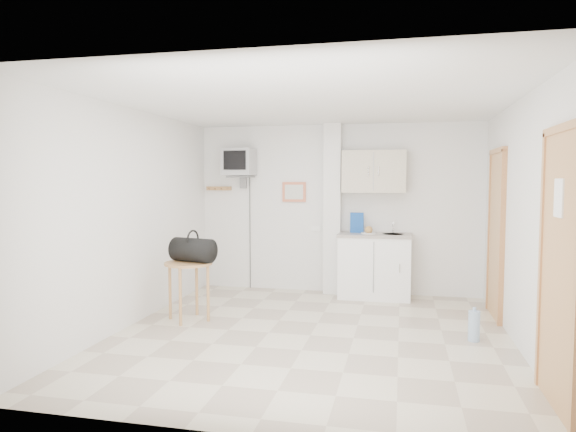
% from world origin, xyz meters
% --- Properties ---
extents(ground, '(4.50, 4.50, 0.00)m').
position_xyz_m(ground, '(0.00, 0.00, 0.00)').
color(ground, beige).
rests_on(ground, ground).
extents(room_envelope, '(4.24, 4.54, 2.55)m').
position_xyz_m(room_envelope, '(0.24, 0.09, 1.54)').
color(room_envelope, white).
rests_on(room_envelope, ground).
extents(kitchenette, '(1.03, 0.58, 2.10)m').
position_xyz_m(kitchenette, '(0.57, 2.00, 0.80)').
color(kitchenette, white).
rests_on(kitchenette, ground).
extents(crt_television, '(0.44, 0.45, 2.15)m').
position_xyz_m(crt_television, '(-1.45, 2.02, 1.94)').
color(crt_television, slate).
rests_on(crt_television, ground).
extents(round_table, '(0.57, 0.57, 0.70)m').
position_xyz_m(round_table, '(-1.53, 0.28, 0.59)').
color(round_table, '#AD7B48').
rests_on(round_table, ground).
extents(duffel_bag, '(0.57, 0.40, 0.39)m').
position_xyz_m(duffel_bag, '(-1.48, 0.32, 0.85)').
color(duffel_bag, black).
rests_on(duffel_bag, round_table).
extents(water_bottle, '(0.12, 0.12, 0.36)m').
position_xyz_m(water_bottle, '(1.70, 0.18, 0.16)').
color(water_bottle, '#95B0CF').
rests_on(water_bottle, ground).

